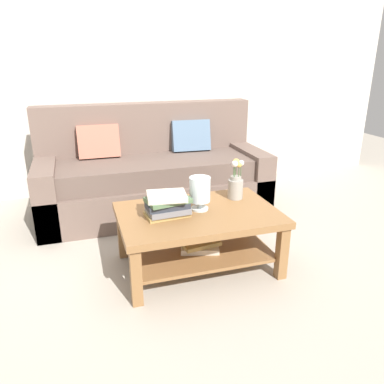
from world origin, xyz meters
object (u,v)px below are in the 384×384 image
(couch, at_px, (153,175))
(flower_pitcher, at_px, (236,183))
(book_stack_main, at_px, (167,205))
(glass_hurricane_vase, at_px, (200,191))
(coffee_table, at_px, (198,227))

(couch, xyz_separation_m, flower_pitcher, (0.45, -1.05, 0.21))
(book_stack_main, bearing_deg, flower_pitcher, 17.62)
(book_stack_main, xyz_separation_m, glass_hurricane_vase, (0.26, 0.05, 0.06))
(glass_hurricane_vase, xyz_separation_m, flower_pitcher, (0.34, 0.14, -0.02))
(glass_hurricane_vase, bearing_deg, coffee_table, -121.31)
(couch, height_order, glass_hurricane_vase, couch)
(couch, bearing_deg, book_stack_main, -96.99)
(flower_pitcher, bearing_deg, glass_hurricane_vase, -158.17)
(glass_hurricane_vase, bearing_deg, flower_pitcher, 21.83)
(book_stack_main, distance_m, glass_hurricane_vase, 0.27)
(couch, height_order, flower_pitcher, couch)
(flower_pitcher, bearing_deg, coffee_table, -154.26)
(couch, height_order, coffee_table, couch)
(coffee_table, xyz_separation_m, glass_hurricane_vase, (0.02, 0.04, 0.27))
(coffee_table, distance_m, glass_hurricane_vase, 0.28)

